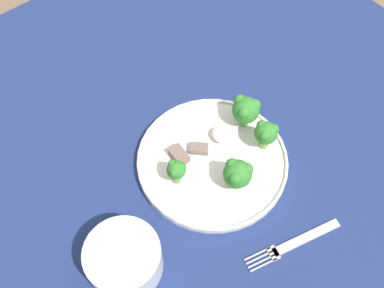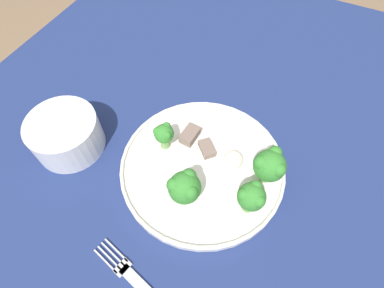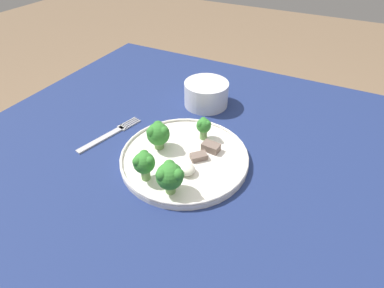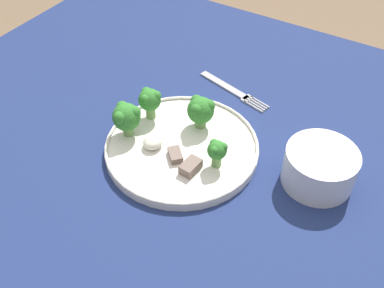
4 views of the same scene
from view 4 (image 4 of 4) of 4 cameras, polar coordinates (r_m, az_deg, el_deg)
The scene contains 11 objects.
table at distance 0.86m, azimuth -4.80°, elevation -5.81°, with size 1.13×1.09×0.71m.
dinner_plate at distance 0.80m, azimuth -1.29°, elevation -0.37°, with size 0.27×0.27×0.02m.
fork at distance 0.94m, azimuth 5.16°, elevation 6.82°, with size 0.06×0.17×0.00m.
cream_bowl at distance 0.76m, azimuth 15.86°, elevation -2.96°, with size 0.12×0.12×0.06m.
broccoli_floret_near_rim_left at distance 0.80m, azimuth -8.33°, elevation 3.46°, with size 0.05×0.05×0.07m.
broccoli_floret_center_left at distance 0.74m, azimuth 3.20°, elevation -0.87°, with size 0.03×0.03×0.05m.
broccoli_floret_back_left at distance 0.81m, azimuth 1.10°, elevation 4.36°, with size 0.05×0.05×0.06m.
broccoli_floret_front_left at distance 0.83m, azimuth -5.40°, elevation 5.59°, with size 0.04×0.04×0.06m.
meat_slice_front_slice at distance 0.77m, azimuth -2.13°, elevation -1.40°, with size 0.04×0.04×0.01m.
meat_slice_middle_slice at distance 0.75m, azimuth -0.00°, elevation -2.67°, with size 0.04×0.03×0.02m.
sauce_dollop at distance 0.79m, azimuth -4.98°, elevation 0.28°, with size 0.04×0.03×0.02m.
Camera 4 is at (0.43, 0.35, 1.28)m, focal length 42.00 mm.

